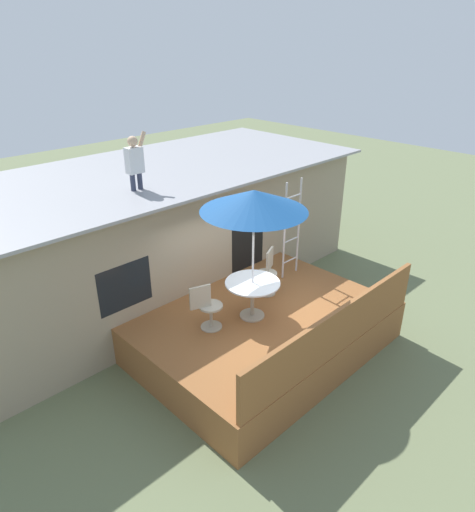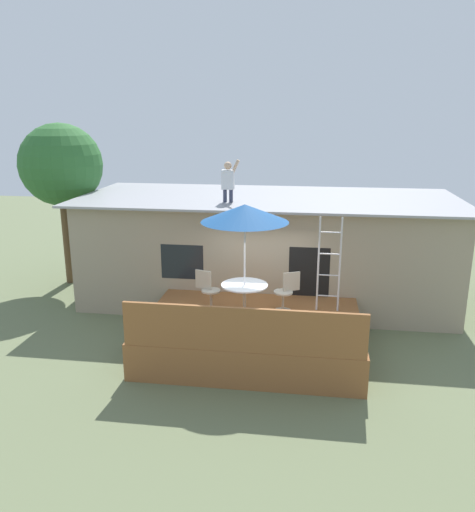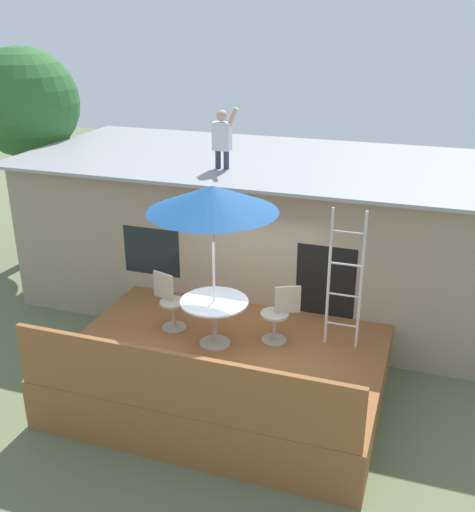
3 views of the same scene
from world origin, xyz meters
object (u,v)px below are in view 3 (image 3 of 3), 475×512
Objects in this scene: patio_chair_left at (170,301)px; person_figure at (222,135)px; patio_chair_right at (279,314)px; patio_umbrella at (213,199)px; step_ladder at (345,280)px; patio_table at (214,310)px; backyard_tree at (24,104)px.

person_figure is at bearing 104.78° from patio_chair_left.
patio_chair_left and patio_chair_right have the same top height.
person_figure is 3.17m from patio_chair_left.
patio_chair_right is (0.91, 0.43, -1.89)m from patio_umbrella.
patio_umbrella is 2.31m from step_ladder.
patio_chair_right reaches higher than patio_table.
patio_umbrella is 2.76× the size of patio_chair_right.
patio_table is 0.94m from patio_chair_left.
patio_chair_left is (-0.13, -2.17, -2.30)m from person_figure.
patio_chair_left is (-0.88, 0.29, -0.13)m from patio_table.
patio_umbrella is at bearing -161.74° from step_ladder.
patio_table is 7.63m from backyard_tree.
patio_umbrella is 2.61m from person_figure.
backyard_tree reaches higher than person_figure.
person_figure is (-0.75, 2.46, 0.41)m from patio_umbrella.
patio_chair_left is 1.00× the size of patio_chair_right.
patio_umbrella is at bearing -33.13° from backyard_tree.
person_figure is (-0.75, 2.46, 2.17)m from patio_table.
patio_chair_right is (1.79, 0.14, 0.00)m from patio_chair_left.
patio_chair_left is (-2.73, -0.32, -0.64)m from step_ladder.
patio_chair_left is at bearing 161.81° from patio_table.
person_figure is at bearing 107.01° from patio_table.
step_ladder is at bearing 165.07° from patio_chair_right.
person_figure is 5.55m from backyard_tree.
patio_umbrella is 7.30m from backyard_tree.
patio_table is 1.13× the size of patio_chair_right.
person_figure reaches higher than patio_table.
patio_umbrella is 1.15× the size of step_ladder.
patio_table is 1.13× the size of patio_chair_left.
step_ladder is (1.85, 0.61, 0.51)m from patio_table.
step_ladder reaches higher than patio_chair_left.
patio_table is 0.21× the size of backyard_tree.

